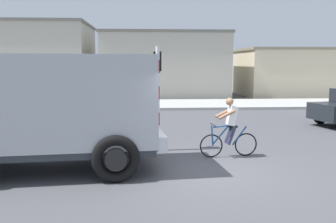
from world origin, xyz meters
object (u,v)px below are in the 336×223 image
(truck_foreground, at_px, (50,105))
(traffic_light_pole, at_px, (158,84))
(cyclist, at_px, (229,127))
(car_red_near, at_px, (22,107))

(truck_foreground, height_order, traffic_light_pole, traffic_light_pole)
(cyclist, relative_size, car_red_near, 0.42)
(traffic_light_pole, relative_size, car_red_near, 0.78)
(cyclist, height_order, car_red_near, cyclist)
(truck_foreground, bearing_deg, cyclist, 12.26)
(truck_foreground, xyz_separation_m, traffic_light_pole, (2.76, 2.01, 0.40))
(truck_foreground, bearing_deg, car_red_near, 112.95)
(car_red_near, bearing_deg, traffic_light_pole, -40.48)
(truck_foreground, height_order, cyclist, truck_foreground)
(traffic_light_pole, xyz_separation_m, car_red_near, (-5.66, 4.83, -1.25))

